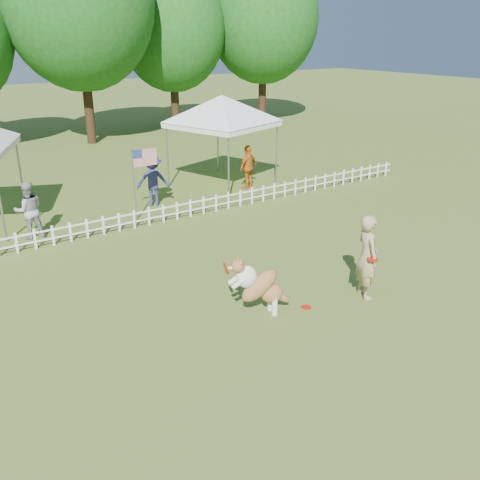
{
  "coord_description": "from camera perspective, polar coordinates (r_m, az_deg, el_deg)",
  "views": [
    {
      "loc": [
        -6.91,
        -7.75,
        5.73
      ],
      "look_at": [
        -0.2,
        2.0,
        1.1
      ],
      "focal_mm": 40.0,
      "sensor_mm": 36.0,
      "label": 1
    }
  ],
  "objects": [
    {
      "name": "ground",
      "position": [
        11.86,
        6.35,
        -7.67
      ],
      "size": [
        120.0,
        120.0,
        0.0
      ],
      "primitive_type": "plane",
      "color": "#4A6E22",
      "rests_on": "ground"
    },
    {
      "name": "picket_fence",
      "position": [
        17.17,
        -8.94,
        2.66
      ],
      "size": [
        22.0,
        0.08,
        0.6
      ],
      "primitive_type": null,
      "color": "white",
      "rests_on": "ground"
    },
    {
      "name": "handler",
      "position": [
        12.41,
        13.4,
        -1.73
      ],
      "size": [
        0.69,
        0.84,
        1.97
      ],
      "primitive_type": "imported",
      "rotation": [
        0.0,
        0.0,
        1.21
      ],
      "color": "tan",
      "rests_on": "ground"
    },
    {
      "name": "dog",
      "position": [
        11.4,
        2.18,
        -4.89
      ],
      "size": [
        1.41,
        0.79,
        1.38
      ],
      "primitive_type": null,
      "rotation": [
        0.0,
        0.0,
        -0.27
      ],
      "color": "brown",
      "rests_on": "ground"
    },
    {
      "name": "frisbee_on_turf",
      "position": [
        12.06,
        7.06,
        -7.12
      ],
      "size": [
        0.26,
        0.26,
        0.02
      ],
      "primitive_type": "cylinder",
      "rotation": [
        0.0,
        0.0,
        -0.19
      ],
      "color": "red",
      "rests_on": "ground"
    },
    {
      "name": "canopy_tent_right",
      "position": [
        21.16,
        -1.87,
        10.4
      ],
      "size": [
        4.16,
        4.16,
        3.42
      ],
      "primitive_type": null,
      "rotation": [
        0.0,
        0.0,
        0.31
      ],
      "color": "white",
      "rests_on": "ground"
    },
    {
      "name": "flag_pole",
      "position": [
        17.39,
        -11.21,
        5.74
      ],
      "size": [
        0.9,
        0.1,
        2.33
      ],
      "primitive_type": null,
      "rotation": [
        0.0,
        0.0,
        0.01
      ],
      "color": "gray",
      "rests_on": "ground"
    },
    {
      "name": "spectator_a",
      "position": [
        16.81,
        -21.61,
        2.97
      ],
      "size": [
        0.88,
        0.71,
        1.71
      ],
      "primitive_type": "imported",
      "rotation": [
        0.0,
        0.0,
        3.06
      ],
      "color": "#98989D",
      "rests_on": "ground"
    },
    {
      "name": "spectator_b",
      "position": [
        18.96,
        -9.26,
        6.32
      ],
      "size": [
        1.34,
        1.16,
        1.79
      ],
      "primitive_type": "imported",
      "rotation": [
        0.0,
        0.0,
        2.61
      ],
      "color": "navy",
      "rests_on": "ground"
    },
    {
      "name": "spectator_c",
      "position": [
        20.82,
        0.88,
        7.8
      ],
      "size": [
        1.07,
        0.71,
        1.7
      ],
      "primitive_type": "imported",
      "rotation": [
        0.0,
        0.0,
        3.46
      ],
      "color": "#C56517",
      "rests_on": "ground"
    },
    {
      "name": "tree_center_right",
      "position": [
        30.42,
        -16.7,
        21.62
      ],
      "size": [
        7.6,
        7.6,
        12.6
      ],
      "primitive_type": null,
      "color": "#184B15",
      "rests_on": "ground"
    },
    {
      "name": "tree_right",
      "position": [
        34.19,
        -7.23,
        20.32
      ],
      "size": [
        6.2,
        6.2,
        10.4
      ],
      "primitive_type": null,
      "color": "#184B15",
      "rests_on": "ground"
    },
    {
      "name": "tree_far_right",
      "position": [
        36.55,
        2.49,
        21.3
      ],
      "size": [
        7.0,
        7.0,
        11.4
      ],
      "primitive_type": null,
      "color": "#184B15",
      "rests_on": "ground"
    }
  ]
}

